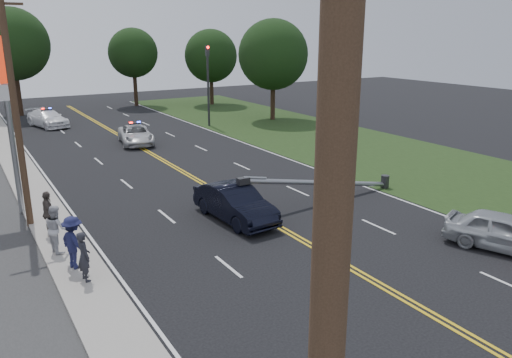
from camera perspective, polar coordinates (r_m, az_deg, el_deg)
ground at (r=17.46m, az=14.37°, el=-11.88°), size 120.00×120.00×0.00m
sidewalk at (r=22.22m, az=-21.60°, el=-6.09°), size 1.80×70.00×0.12m
grass_verge at (r=33.21m, az=18.58°, el=1.38°), size 12.00×80.00×0.01m
centerline_yellow at (r=24.79m, az=-2.21°, el=-2.71°), size 0.36×80.00×0.00m
traffic_signal at (r=45.18m, az=-5.51°, el=11.34°), size 0.28×0.41×7.05m
fallen_streetlight at (r=25.20m, az=8.35°, el=-0.39°), size 9.36×0.44×1.91m
utility_pole_mid at (r=22.80m, az=-25.82°, el=7.13°), size 1.60×0.28×10.00m
tree_6 at (r=55.98m, az=-26.09°, el=13.68°), size 7.07×7.07×10.59m
tree_7 at (r=59.39m, az=-13.87°, el=13.81°), size 5.50×5.50×8.69m
tree_8 at (r=59.15m, az=-5.19°, el=13.83°), size 6.01×6.01×8.57m
tree_9 at (r=48.30m, az=1.98°, el=14.02°), size 6.58×6.58×9.44m
crashed_sedan at (r=22.32m, az=-2.42°, el=-2.77°), size 2.00×4.94×1.60m
waiting_sedan at (r=21.56m, az=26.50°, el=-5.42°), size 3.27×4.70×1.48m
emergency_a at (r=38.98m, az=-13.58°, el=4.93°), size 3.10×5.24×1.37m
emergency_b at (r=48.68m, az=-22.72°, el=6.42°), size 3.39×5.54×1.50m
bystander_a at (r=17.68m, az=-19.07°, el=-8.35°), size 0.49×0.68×1.73m
bystander_b at (r=20.29m, az=-21.88°, el=-5.28°), size 0.85×1.01×1.83m
bystander_c at (r=18.68m, az=-20.13°, el=-6.81°), size 1.10×1.41×1.91m
bystander_d at (r=21.96m, az=-22.65°, el=-3.68°), size 0.52×1.13×1.88m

